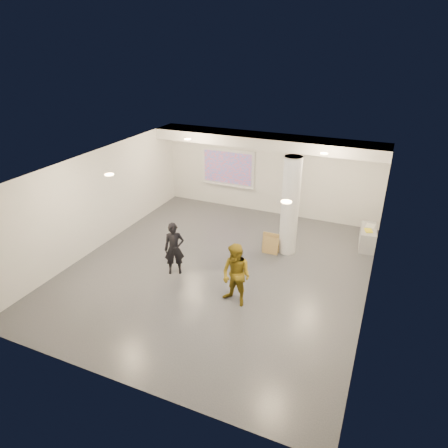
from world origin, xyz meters
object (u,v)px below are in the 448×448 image
at_px(projection_screen, 228,168).
at_px(woman, 174,249).
at_px(credenza, 367,238).
at_px(man, 236,275).
at_px(column, 290,206).

bearing_deg(projection_screen, woman, -83.67).
distance_m(credenza, man, 5.13).
bearing_deg(column, projection_screen, 139.44).
height_order(woman, man, man).
distance_m(column, projection_screen, 4.08).
bearing_deg(column, credenza, 29.92).
distance_m(projection_screen, man, 6.35).
relative_size(credenza, man, 0.68).
bearing_deg(woman, credenza, 7.63).
xyz_separation_m(projection_screen, woman, (0.56, -5.08, -0.78)).
height_order(credenza, woman, woman).
distance_m(projection_screen, woman, 5.17).
distance_m(credenza, woman, 6.04).
relative_size(credenza, woman, 0.73).
height_order(projection_screen, credenza, projection_screen).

